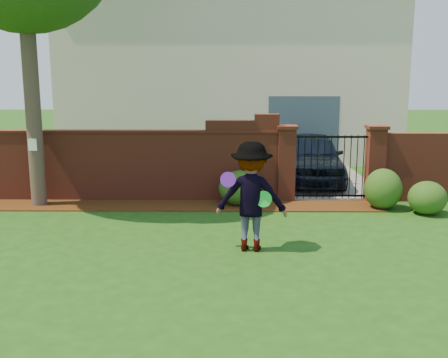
{
  "coord_description": "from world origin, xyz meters",
  "views": [
    {
      "loc": [
        0.99,
        -8.93,
        3.08
      ],
      "look_at": [
        0.88,
        1.4,
        1.05
      ],
      "focal_mm": 42.34,
      "sensor_mm": 36.0,
      "label": 1
    }
  ],
  "objects_px": {
    "car": "(313,158)",
    "man": "(251,197)",
    "frisbee_green": "(264,199)",
    "frisbee_purple": "(228,180)"
  },
  "relations": [
    {
      "from": "frisbee_purple",
      "to": "frisbee_green",
      "type": "distance_m",
      "value": 0.71
    },
    {
      "from": "car",
      "to": "frisbee_green",
      "type": "bearing_deg",
      "value": -102.75
    },
    {
      "from": "man",
      "to": "car",
      "type": "bearing_deg",
      "value": -101.39
    },
    {
      "from": "frisbee_green",
      "to": "frisbee_purple",
      "type": "bearing_deg",
      "value": 178.71
    },
    {
      "from": "car",
      "to": "frisbee_green",
      "type": "height_order",
      "value": "car"
    },
    {
      "from": "car",
      "to": "frisbee_green",
      "type": "distance_m",
      "value": 6.55
    },
    {
      "from": "car",
      "to": "man",
      "type": "height_order",
      "value": "man"
    },
    {
      "from": "man",
      "to": "frisbee_purple",
      "type": "bearing_deg",
      "value": 26.88
    },
    {
      "from": "car",
      "to": "frisbee_purple",
      "type": "height_order",
      "value": "frisbee_purple"
    },
    {
      "from": "car",
      "to": "man",
      "type": "bearing_deg",
      "value": -104.99
    }
  ]
}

